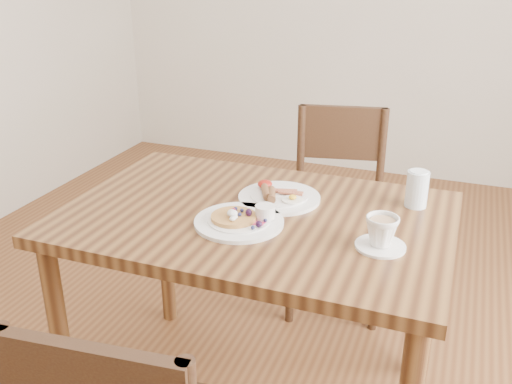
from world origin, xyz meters
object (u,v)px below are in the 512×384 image
at_px(teacup_saucer, 381,233).
at_px(water_glass, 417,189).
at_px(chair_far, 338,200).
at_px(pancake_plate, 241,220).
at_px(breakfast_plate, 278,196).
at_px(dining_table, 256,241).

bearing_deg(teacup_saucer, water_glass, 79.71).
bearing_deg(chair_far, water_glass, 112.45).
height_order(pancake_plate, breakfast_plate, pancake_plate).
distance_m(dining_table, chair_far, 0.79).
distance_m(chair_far, water_glass, 0.73).
bearing_deg(dining_table, water_glass, 26.46).
xyz_separation_m(chair_far, breakfast_plate, (-0.06, -0.65, 0.27)).
xyz_separation_m(dining_table, teacup_saucer, (0.40, -0.09, 0.14)).
xyz_separation_m(pancake_plate, teacup_saucer, (0.42, -0.00, 0.03)).
height_order(dining_table, water_glass, water_glass).
bearing_deg(water_glass, chair_far, 124.13).
xyz_separation_m(chair_far, teacup_saucer, (0.31, -0.86, 0.30)).
distance_m(teacup_saucer, water_glass, 0.32).
xyz_separation_m(dining_table, water_glass, (0.46, 0.23, 0.16)).
bearing_deg(chair_far, breakfast_plate, 72.75).
height_order(chair_far, water_glass, chair_far).
relative_size(dining_table, breakfast_plate, 4.44).
distance_m(dining_table, teacup_saucer, 0.44).
bearing_deg(water_glass, teacup_saucer, -100.29).
height_order(dining_table, breakfast_plate, breakfast_plate).
bearing_deg(water_glass, dining_table, -153.54).
distance_m(pancake_plate, teacup_saucer, 0.42).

